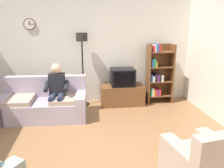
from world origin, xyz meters
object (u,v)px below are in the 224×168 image
at_px(tv_stand, 122,95).
at_px(bookshelf, 158,73).
at_px(tv, 123,77).
at_px(person_on_couch, 57,89).
at_px(armchair_near_bookshelf, 202,164).
at_px(floor_lamp, 82,49).
at_px(couch, 44,104).

relative_size(tv_stand, bookshelf, 0.71).
height_order(tv_stand, tv, tv).
distance_m(tv_stand, tv, 0.48).
bearing_deg(person_on_couch, armchair_near_bookshelf, -48.81).
bearing_deg(floor_lamp, person_on_couch, -124.88).
relative_size(couch, tv_stand, 1.76).
xyz_separation_m(tv_stand, armchair_near_bookshelf, (0.53, -3.15, 0.03)).
relative_size(tv, armchair_near_bookshelf, 0.60).
relative_size(couch, person_on_couch, 1.56).
xyz_separation_m(bookshelf, person_on_couch, (-2.54, -0.80, -0.09)).
height_order(couch, tv_stand, couch).
xyz_separation_m(tv_stand, person_on_couch, (-1.58, -0.73, 0.44)).
relative_size(bookshelf, armchair_near_bookshelf, 1.56).
xyz_separation_m(couch, bookshelf, (2.87, 0.69, 0.47)).
relative_size(tv, bookshelf, 0.38).
height_order(bookshelf, person_on_couch, bookshelf).
xyz_separation_m(floor_lamp, armchair_near_bookshelf, (1.54, -3.25, -1.16)).
bearing_deg(tv_stand, tv, -90.00).
xyz_separation_m(tv, person_on_couch, (-1.58, -0.71, -0.04)).
xyz_separation_m(tv, armchair_near_bookshelf, (0.53, -3.13, -0.45)).
bearing_deg(couch, bookshelf, 13.61).
height_order(couch, bookshelf, bookshelf).
bearing_deg(bookshelf, tv_stand, -175.87).
bearing_deg(couch, floor_lamp, 38.63).
relative_size(couch, floor_lamp, 1.05).
distance_m(tv_stand, person_on_couch, 1.80).
xyz_separation_m(tv, bookshelf, (0.96, 0.09, 0.05)).
xyz_separation_m(bookshelf, armchair_near_bookshelf, (-0.43, -3.22, -0.50)).
distance_m(floor_lamp, armchair_near_bookshelf, 3.78).
distance_m(tv_stand, armchair_near_bookshelf, 3.20).
bearing_deg(tv, bookshelf, 5.59).
xyz_separation_m(bookshelf, floor_lamp, (-1.96, 0.03, 0.66)).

